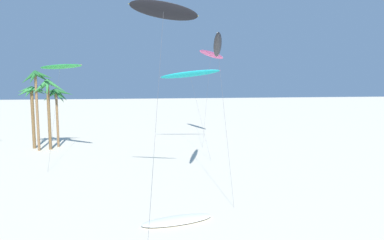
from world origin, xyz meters
TOP-DOWN VIEW (x-y plane):
  - palm_tree_1 at (-11.60, 49.12)m, footprint 4.30×3.99m
  - palm_tree_2 at (-13.43, 46.83)m, footprint 3.98×4.09m
  - palm_tree_3 at (-12.18, 47.54)m, footprint 4.22×4.46m
  - palm_tree_4 at (-14.47, 48.45)m, footprint 3.88×3.58m
  - flying_kite_0 at (6.18, 30.01)m, footprint 2.74×10.45m
  - flying_kite_1 at (6.13, 48.30)m, footprint 8.17×11.10m
  - flying_kite_2 at (-9.70, 43.50)m, footprint 6.28×10.35m
  - flying_kite_3 at (10.07, 54.27)m, footprint 4.30×12.18m
  - flying_kite_4 at (1.48, 27.48)m, footprint 5.30×9.55m
  - grounded_kite_2 at (1.95, 21.89)m, footprint 5.03×2.58m

SIDE VIEW (x-z plane):
  - grounded_kite_2 at x=1.95m, z-range 0.00..0.30m
  - palm_tree_1 at x=-11.60m, z-range 2.69..10.50m
  - palm_tree_4 at x=-14.47m, z-range 2.57..10.73m
  - palm_tree_3 at x=-12.18m, z-range 2.66..11.73m
  - palm_tree_2 at x=-13.43m, z-range 3.52..13.66m
  - flying_kite_1 at x=6.13m, z-range 4.38..15.03m
  - flying_kite_2 at x=-9.70m, z-range 5.04..16.03m
  - flying_kite_0 at x=6.18m, z-range 5.45..18.56m
  - flying_kite_3 at x=10.07m, z-range 5.75..19.69m
  - flying_kite_4 at x=1.48m, z-range 6.65..22.14m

